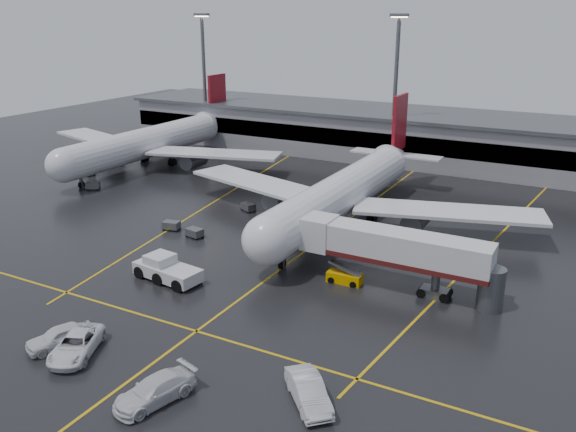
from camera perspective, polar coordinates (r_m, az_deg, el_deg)
The scene contains 22 objects.
ground at distance 69.01m, azimuth 2.25°, elevation -2.93°, with size 220.00×220.00×0.00m, color black.
apron_line_centre at distance 69.01m, azimuth 2.25°, elevation -2.92°, with size 0.25×90.00×0.02m, color gold.
apron_line_stop at distance 52.08m, azimuth -8.74°, elevation -10.82°, with size 60.00×0.25×0.02m, color gold.
apron_line_left at distance 86.82m, azimuth -6.69°, elevation 1.60°, with size 0.25×70.00×0.02m, color gold.
apron_line_right at distance 72.97m, azimuth 18.64°, elevation -2.71°, with size 0.25×70.00×0.02m, color gold.
terminal at distance 111.25m, azimuth 13.39°, elevation 7.34°, with size 122.00×19.00×8.60m.
light_mast_left at distance 124.04m, azimuth -8.03°, elevation 13.56°, with size 3.00×1.20×25.45m.
light_mast_mid at distance 105.53m, azimuth 10.25°, elevation 12.53°, with size 3.00×1.20×25.45m.
main_airliner at distance 75.99m, azimuth 5.54°, elevation 2.43°, with size 48.80×45.60×14.10m.
second_airliner at distance 107.98m, azimuth -12.87°, elevation 6.98°, with size 48.80×45.60×14.10m.
jet_bridge at distance 58.26m, azimuth 10.19°, elevation -3.29°, with size 19.90×3.40×6.05m.
pushback_tractor at distance 61.52m, azimuth -11.55°, elevation -5.08°, with size 7.61×3.96×2.61m.
belt_loader at distance 60.10m, azimuth 5.43°, elevation -5.87°, with size 3.53×1.75×2.20m.
service_van_a at distance 50.78m, azimuth -19.58°, elevation -11.52°, with size 2.84×6.16×1.71m, color white.
service_van_b at distance 43.91m, azimuth -12.62°, elevation -15.94°, with size 2.46×6.05×1.76m, color silver.
service_van_c at distance 42.78m, azimuth 1.96°, elevation -16.39°, with size 1.97×5.64×1.86m, color silver.
service_van_d at distance 52.30m, azimuth -20.96°, elevation -10.71°, with size 2.12×5.26×1.79m, color silver.
baggage_cart_a at distance 72.38m, azimuth -8.93°, elevation -1.56°, with size 2.20×1.63×1.12m.
baggage_cart_b at distance 75.34m, azimuth -11.08°, elevation -0.86°, with size 2.23×1.69×1.12m.
baggage_cart_c at distance 81.15m, azimuth -3.82°, elevation 0.90°, with size 2.36×2.03×1.12m.
baggage_cart_d at distance 104.41m, azimuth -18.51°, elevation 4.05°, with size 2.28×1.80×1.12m.
baggage_cart_e at distance 95.72m, azimuth -18.14°, elevation 2.79°, with size 2.38×2.21×1.12m.
Camera 1 is at (28.12, -57.57, 25.64)m, focal length 37.21 mm.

